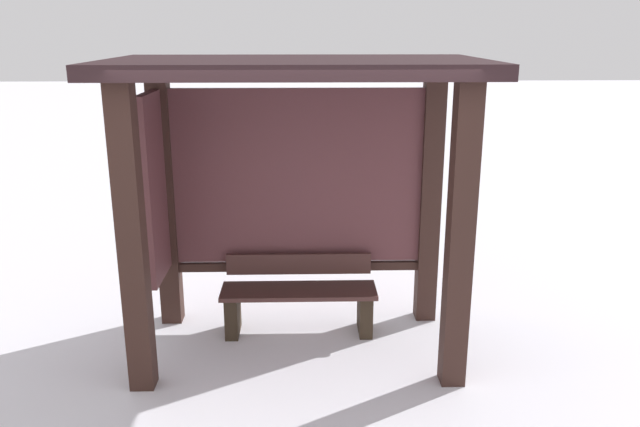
# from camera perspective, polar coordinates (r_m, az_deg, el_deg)

# --- Properties ---
(ground_plane) EXTENTS (60.00, 60.00, 0.00)m
(ground_plane) POSITION_cam_1_polar(r_m,az_deg,el_deg) (5.86, -1.89, -11.89)
(ground_plane) COLOR white
(bus_shelter) EXTENTS (3.00, 1.72, 2.53)m
(bus_shelter) POSITION_cam_1_polar(r_m,az_deg,el_deg) (5.40, -2.92, 6.30)
(bus_shelter) COLOR #341F1A
(bus_shelter) RESTS_ON ground
(bench_left_inside) EXTENTS (1.44, 0.41, 0.72)m
(bench_left_inside) POSITION_cam_1_polar(r_m,az_deg,el_deg) (6.00, -1.91, -7.51)
(bench_left_inside) COLOR #462926
(bench_left_inside) RESTS_ON ground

